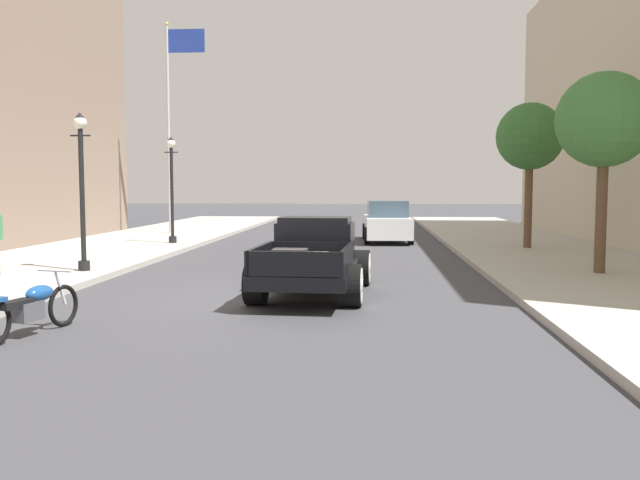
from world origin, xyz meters
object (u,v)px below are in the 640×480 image
at_px(flagpole, 173,105).
at_px(street_lamp_far, 172,182).
at_px(car_background_white, 387,223).
at_px(street_tree_nearest, 604,121).
at_px(hotrod_truck_black, 315,257).
at_px(motorcycle_parked, 30,307).
at_px(street_tree_second, 530,138).
at_px(street_lamp_near, 82,179).

bearing_deg(flagpole, street_lamp_far, -74.45).
bearing_deg(car_background_white, flagpole, 166.13).
relative_size(car_background_white, street_tree_nearest, 0.92).
bearing_deg(hotrod_truck_black, flagpole, 116.30).
xyz_separation_m(hotrod_truck_black, car_background_white, (1.81, 12.87, 0.01)).
height_order(hotrod_truck_black, motorcycle_parked, hotrod_truck_black).
bearing_deg(street_tree_nearest, motorcycle_parked, -146.52).
xyz_separation_m(hotrod_truck_black, street_lamp_far, (-6.06, 10.00, 1.63)).
distance_m(street_lamp_far, street_tree_nearest, 14.78).
xyz_separation_m(motorcycle_parked, flagpole, (-3.64, 19.56, 5.33)).
xyz_separation_m(car_background_white, street_lamp_far, (-7.86, -2.87, 1.62)).
distance_m(motorcycle_parked, street_lamp_far, 14.70).
distance_m(motorcycle_parked, street_tree_second, 17.30).
xyz_separation_m(motorcycle_parked, street_lamp_near, (-2.01, 6.40, 1.94)).
bearing_deg(street_tree_second, street_tree_nearest, -88.32).
distance_m(street_lamp_near, street_lamp_far, 8.01).
relative_size(flagpole, street_tree_nearest, 1.93).
xyz_separation_m(street_lamp_near, street_tree_nearest, (12.49, 0.54, 1.36)).
relative_size(flagpole, street_tree_second, 1.89).
xyz_separation_m(flagpole, street_tree_nearest, (14.12, -12.63, -2.02)).
distance_m(car_background_white, flagpole, 10.81).
bearing_deg(street_tree_second, flagpole, 156.43).
height_order(car_background_white, street_tree_second, street_tree_second).
bearing_deg(street_lamp_far, car_background_white, 20.04).
bearing_deg(flagpole, street_lamp_near, -82.94).
xyz_separation_m(street_lamp_near, flagpole, (-1.63, 13.17, 3.39)).
relative_size(street_lamp_near, street_tree_nearest, 0.81).
bearing_deg(motorcycle_parked, car_background_white, 71.84).
xyz_separation_m(car_background_white, street_tree_nearest, (4.82, -10.33, 2.98)).
relative_size(motorcycle_parked, flagpole, 0.23).
relative_size(motorcycle_parked, street_tree_nearest, 0.44).
distance_m(street_tree_nearest, street_tree_second, 6.55).
bearing_deg(street_tree_second, motorcycle_parked, -127.36).
bearing_deg(flagpole, street_tree_second, -23.57).
relative_size(street_tree_nearest, street_tree_second, 0.98).
bearing_deg(street_lamp_far, motorcycle_parked, -81.31).
xyz_separation_m(street_tree_nearest, street_tree_second, (-0.19, 6.55, 0.09)).
distance_m(motorcycle_parked, flagpole, 20.60).
height_order(flagpole, street_tree_nearest, flagpole).
distance_m(car_background_white, street_tree_second, 6.72).
bearing_deg(car_background_white, street_tree_second, -39.25).
height_order(hotrod_truck_black, car_background_white, car_background_white).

